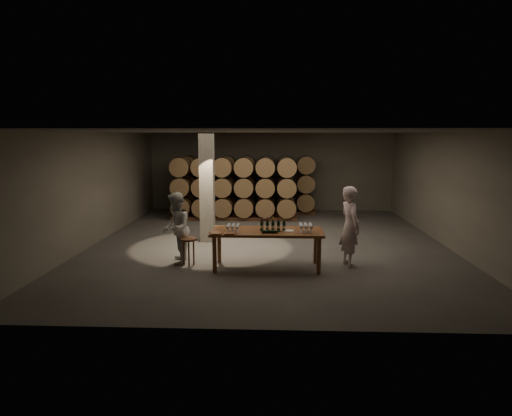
{
  "coord_description": "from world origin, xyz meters",
  "views": [
    {
      "loc": [
        0.2,
        -12.93,
        3.08
      ],
      "look_at": [
        -0.35,
        -0.43,
        1.1
      ],
      "focal_mm": 32.0,
      "sensor_mm": 36.0,
      "label": 1
    }
  ],
  "objects_px": {
    "plate": "(289,231)",
    "person_man": "(350,226)",
    "stool": "(189,243)",
    "bottle_cluster": "(273,226)",
    "person_woman": "(176,228)",
    "notebook_near": "(229,233)",
    "tasting_table": "(267,235)"
  },
  "relations": [
    {
      "from": "tasting_table",
      "to": "stool",
      "type": "height_order",
      "value": "tasting_table"
    },
    {
      "from": "stool",
      "to": "plate",
      "type": "bearing_deg",
      "value": -3.72
    },
    {
      "from": "notebook_near",
      "to": "person_woman",
      "type": "bearing_deg",
      "value": 142.16
    },
    {
      "from": "stool",
      "to": "person_woman",
      "type": "bearing_deg",
      "value": 152.26
    },
    {
      "from": "person_woman",
      "to": "stool",
      "type": "bearing_deg",
      "value": 55.0
    },
    {
      "from": "tasting_table",
      "to": "person_woman",
      "type": "bearing_deg",
      "value": 172.8
    },
    {
      "from": "tasting_table",
      "to": "person_woman",
      "type": "xyz_separation_m",
      "value": [
        -2.21,
        0.28,
        0.08
      ]
    },
    {
      "from": "bottle_cluster",
      "to": "person_woman",
      "type": "bearing_deg",
      "value": 174.38
    },
    {
      "from": "tasting_table",
      "to": "stool",
      "type": "bearing_deg",
      "value": 176.86
    },
    {
      "from": "tasting_table",
      "to": "stool",
      "type": "xyz_separation_m",
      "value": [
        -1.87,
        0.1,
        -0.25
      ]
    },
    {
      "from": "bottle_cluster",
      "to": "plate",
      "type": "bearing_deg",
      "value": -15.3
    },
    {
      "from": "plate",
      "to": "person_man",
      "type": "relative_size",
      "value": 0.13
    },
    {
      "from": "person_man",
      "to": "stool",
      "type": "bearing_deg",
      "value": 75.96
    },
    {
      "from": "person_woman",
      "to": "notebook_near",
      "type": "bearing_deg",
      "value": 55.1
    },
    {
      "from": "stool",
      "to": "person_woman",
      "type": "relative_size",
      "value": 0.38
    },
    {
      "from": "tasting_table",
      "to": "person_man",
      "type": "xyz_separation_m",
      "value": [
        1.97,
        0.28,
        0.16
      ]
    },
    {
      "from": "plate",
      "to": "person_man",
      "type": "height_order",
      "value": "person_man"
    },
    {
      "from": "plate",
      "to": "person_man",
      "type": "xyz_separation_m",
      "value": [
        1.47,
        0.33,
        0.05
      ]
    },
    {
      "from": "plate",
      "to": "stool",
      "type": "distance_m",
      "value": 2.41
    },
    {
      "from": "notebook_near",
      "to": "stool",
      "type": "bearing_deg",
      "value": 142.19
    },
    {
      "from": "bottle_cluster",
      "to": "stool",
      "type": "height_order",
      "value": "bottle_cluster"
    },
    {
      "from": "tasting_table",
      "to": "plate",
      "type": "bearing_deg",
      "value": -5.86
    },
    {
      "from": "plate",
      "to": "person_woman",
      "type": "distance_m",
      "value": 2.73
    },
    {
      "from": "plate",
      "to": "notebook_near",
      "type": "bearing_deg",
      "value": -164.05
    },
    {
      "from": "stool",
      "to": "person_man",
      "type": "height_order",
      "value": "person_man"
    },
    {
      "from": "tasting_table",
      "to": "person_man",
      "type": "bearing_deg",
      "value": 7.97
    },
    {
      "from": "person_man",
      "to": "tasting_table",
      "type": "bearing_deg",
      "value": 81.34
    },
    {
      "from": "tasting_table",
      "to": "person_woman",
      "type": "distance_m",
      "value": 2.23
    },
    {
      "from": "tasting_table",
      "to": "bottle_cluster",
      "type": "bearing_deg",
      "value": 19.0
    },
    {
      "from": "stool",
      "to": "bottle_cluster",
      "type": "bearing_deg",
      "value": -1.55
    },
    {
      "from": "notebook_near",
      "to": "person_woman",
      "type": "distance_m",
      "value": 1.54
    },
    {
      "from": "notebook_near",
      "to": "person_man",
      "type": "height_order",
      "value": "person_man"
    }
  ]
}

